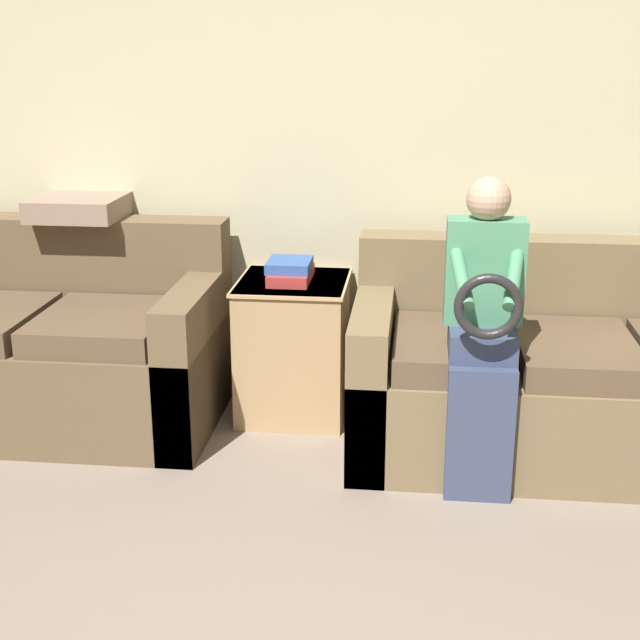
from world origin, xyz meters
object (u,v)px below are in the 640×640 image
at_px(couch_main, 567,379).
at_px(child_left_seated, 483,324).
at_px(side_shelf, 294,346).
at_px(couch_side, 56,351).
at_px(throw_pillow, 80,207).
at_px(book_stack, 290,271).

height_order(couch_main, child_left_seated, child_left_seated).
height_order(couch_main, side_shelf, couch_main).
relative_size(couch_side, throw_pillow, 3.67).
xyz_separation_m(child_left_seated, throw_pillow, (-1.84, 0.73, 0.28)).
xyz_separation_m(child_left_seated, book_stack, (-0.82, 0.61, 0.03)).
bearing_deg(couch_main, side_shelf, 168.56).
distance_m(side_shelf, throw_pillow, 1.20).
height_order(child_left_seated, side_shelf, child_left_seated).
height_order(couch_side, book_stack, couch_side).
xyz_separation_m(couch_main, child_left_seated, (-0.39, -0.37, 0.35)).
xyz_separation_m(couch_side, throw_pillow, (0.05, 0.30, 0.61)).
relative_size(couch_side, child_left_seated, 1.24).
bearing_deg(throw_pillow, side_shelf, -6.53).
bearing_deg(couch_side, throw_pillow, 79.49).
relative_size(side_shelf, throw_pillow, 1.58).
bearing_deg(couch_main, book_stack, 168.88).
bearing_deg(side_shelf, book_stack, -157.78).
bearing_deg(throw_pillow, couch_main, -9.20).
relative_size(couch_main, book_stack, 5.98).
bearing_deg(child_left_seated, couch_side, 166.95).
bearing_deg(child_left_seated, book_stack, 143.43).
distance_m(couch_main, child_left_seated, 0.65).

